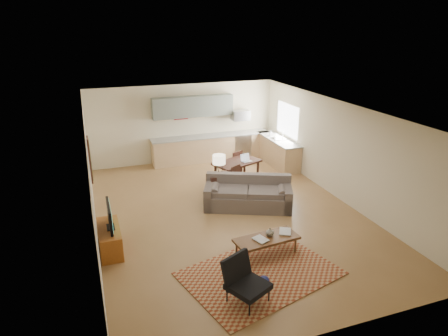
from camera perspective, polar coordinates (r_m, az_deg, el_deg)
name	(u,v)px	position (r m, az deg, el deg)	size (l,w,h in m)	color
room	(228,164)	(9.88, 0.58, 0.52)	(9.00, 9.00, 9.00)	olive
kitchen_counter_back	(212,148)	(14.19, -1.80, 2.91)	(4.26, 0.64, 0.92)	tan
kitchen_counter_right	(278,151)	(13.89, 7.71, 2.35)	(0.64, 2.26, 0.92)	tan
kitchen_range	(240,145)	(14.55, 2.34, 3.30)	(0.62, 0.62, 0.90)	#A5A8AD
kitchen_microwave	(240,115)	(14.29, 2.37, 7.55)	(0.62, 0.40, 0.35)	#A5A8AD
upper_cabinets	(193,107)	(13.80, -4.46, 8.75)	(2.80, 0.34, 0.70)	slate
window_right	(287,120)	(13.74, 9.05, 6.80)	(0.02, 1.40, 1.05)	white
wall_art_left	(90,160)	(10.13, -18.58, 1.14)	(0.06, 0.42, 1.10)	olive
triptych	(181,112)	(13.88, -6.20, 7.92)	(1.70, 0.04, 0.50)	#FDEDC1
rug	(260,273)	(8.16, 5.18, -14.77)	(2.88, 1.99, 0.02)	maroon
sofa	(248,193)	(10.59, 3.47, -3.59)	(2.38, 1.03, 0.83)	#574C46
coffee_table	(266,246)	(8.64, 6.05, -11.05)	(1.38, 0.55, 0.42)	#4B2C13
book_a	(256,241)	(8.37, 4.66, -10.39)	(0.32, 0.37, 0.03)	maroon
book_b	(279,231)	(8.80, 7.91, -8.92)	(0.38, 0.41, 0.03)	navy
vase	(270,232)	(8.59, 6.57, -9.03)	(0.18, 0.18, 0.18)	black
armchair	(248,282)	(7.22, 3.49, -15.99)	(0.73, 0.73, 0.84)	black
tv_credenza	(110,239)	(9.08, -16.00, -9.71)	(0.45, 1.17, 0.54)	brown
tv	(109,216)	(8.83, -16.05, -6.62)	(0.09, 0.90, 0.54)	black
console_table	(219,186)	(11.11, -0.71, -2.65)	(0.62, 0.41, 0.72)	#311913
table_lamp	(219,164)	(10.88, -0.72, 0.51)	(0.35, 0.35, 0.58)	beige
dining_table	(237,172)	(12.15, 1.85, -0.64)	(1.39, 0.80, 0.71)	#311913
dining_chair_near	(240,180)	(11.46, 2.36, -1.71)	(0.39, 0.40, 0.81)	#311913
dining_chair_far	(234,162)	(12.81, 1.40, 0.79)	(0.40, 0.42, 0.84)	#311913
laptop	(247,158)	(12.01, 3.27, 1.44)	(0.30, 0.22, 0.22)	#A5A8AD
soap_bottle	(271,133)	(14.04, 6.71, 4.95)	(0.10, 0.10, 0.19)	#FDEDC1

